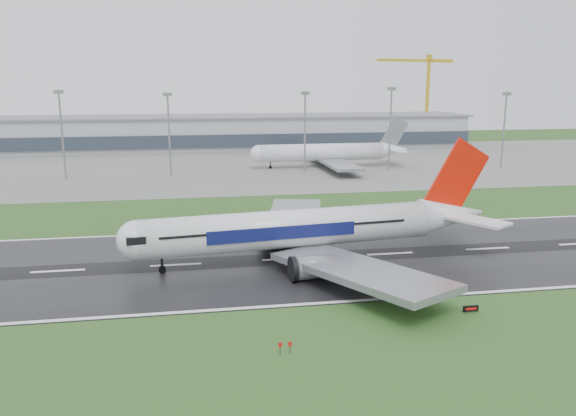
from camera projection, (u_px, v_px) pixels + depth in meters
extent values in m
plane|color=#244B1B|center=(286.00, 260.00, 104.10)|extent=(520.00, 520.00, 0.00)
cube|color=black|center=(286.00, 259.00, 104.08)|extent=(400.00, 45.00, 0.10)
cube|color=slate|center=(234.00, 164.00, 224.35)|extent=(400.00, 130.00, 0.08)
cube|color=#9799A2|center=(225.00, 132.00, 280.45)|extent=(240.00, 36.00, 15.00)
cylinder|color=gray|center=(62.00, 137.00, 187.62)|extent=(0.64, 0.64, 28.19)
cylinder|color=gray|center=(169.00, 137.00, 193.42)|extent=(0.64, 0.64, 27.25)
cylinder|color=gray|center=(305.00, 134.00, 201.14)|extent=(0.64, 0.64, 27.50)
cylinder|color=gray|center=(390.00, 131.00, 206.17)|extent=(0.64, 0.64, 28.97)
cylinder|color=gray|center=(504.00, 132.00, 213.76)|extent=(0.64, 0.64, 27.04)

